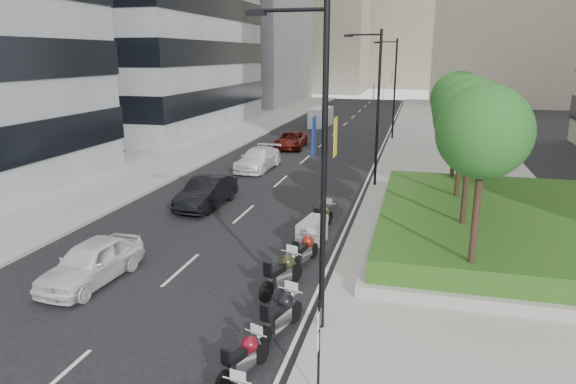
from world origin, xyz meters
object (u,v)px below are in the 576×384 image
(motorcycle_4, at_px, (305,250))
(motorcycle_5, at_px, (312,233))
(motorcycle_2, at_px, (281,314))
(motorcycle_6, at_px, (323,217))
(car_a, at_px, (91,262))
(motorcycle_3, at_px, (282,273))
(car_c, at_px, (258,159))
(delivery_van, at_px, (320,118))
(motorcycle_1, at_px, (244,357))
(parking_sign, at_px, (319,344))
(car_d, at_px, (291,140))
(car_b, at_px, (206,192))
(lamp_post_2, at_px, (393,84))
(lamp_post_0, at_px, (318,157))
(lamp_post_1, at_px, (376,101))

(motorcycle_4, relative_size, motorcycle_5, 1.09)
(motorcycle_2, bearing_deg, motorcycle_6, 19.11)
(motorcycle_6, xyz_separation_m, car_a, (-6.73, -7.39, 0.13))
(motorcycle_3, relative_size, car_a, 0.54)
(motorcycle_5, relative_size, car_c, 0.39)
(motorcycle_2, xyz_separation_m, delivery_van, (-7.07, 42.73, 0.31))
(motorcycle_1, relative_size, motorcycle_3, 0.81)
(motorcycle_6, distance_m, delivery_van, 34.26)
(motorcycle_4, xyz_separation_m, car_c, (-6.69, 15.27, 0.16))
(motorcycle_5, bearing_deg, parking_sign, -158.84)
(parking_sign, xyz_separation_m, car_d, (-8.51, 31.47, -0.78))
(motorcycle_3, height_order, car_a, car_a)
(motorcycle_2, distance_m, car_a, 7.43)
(motorcycle_1, distance_m, delivery_van, 45.34)
(motorcycle_3, relative_size, motorcycle_6, 1.03)
(delivery_van, bearing_deg, motorcycle_3, -78.77)
(motorcycle_5, xyz_separation_m, car_b, (-6.43, 4.15, 0.20))
(parking_sign, distance_m, motorcycle_3, 5.76)
(car_d, relative_size, delivery_van, 1.00)
(lamp_post_2, distance_m, motorcycle_3, 33.10)
(motorcycle_4, relative_size, car_b, 0.46)
(motorcycle_1, bearing_deg, motorcycle_3, 24.03)
(lamp_post_0, bearing_deg, motorcycle_5, 102.67)
(motorcycle_5, height_order, car_c, car_c)
(motorcycle_2, bearing_deg, car_c, 35.28)
(motorcycle_3, relative_size, delivery_van, 0.48)
(motorcycle_4, bearing_deg, motorcycle_1, -165.13)
(lamp_post_0, distance_m, delivery_van, 43.24)
(lamp_post_0, distance_m, motorcycle_2, 4.56)
(motorcycle_5, bearing_deg, motorcycle_1, -170.06)
(motorcycle_4, xyz_separation_m, motorcycle_6, (-0.08, 4.09, 0.03))
(motorcycle_3, relative_size, motorcycle_4, 1.10)
(lamp_post_2, relative_size, motorcycle_1, 4.76)
(car_d, bearing_deg, delivery_van, 86.34)
(parking_sign, height_order, motorcycle_3, parking_sign)
(lamp_post_1, bearing_deg, motorcycle_4, -96.15)
(motorcycle_1, relative_size, car_b, 0.41)
(car_b, bearing_deg, lamp_post_0, -51.06)
(lamp_post_1, xyz_separation_m, car_c, (-8.02, 2.87, -4.33))
(car_c, bearing_deg, car_d, 92.20)
(car_a, bearing_deg, motorcycle_4, 29.76)
(motorcycle_3, xyz_separation_m, delivery_van, (-6.39, 40.06, 0.29))
(motorcycle_6, bearing_deg, car_a, 148.65)
(lamp_post_1, bearing_deg, motorcycle_1, -93.70)
(motorcycle_2, bearing_deg, motorcycle_3, 30.13)
(lamp_post_2, bearing_deg, car_d, -140.27)
(car_a, bearing_deg, car_c, 93.50)
(lamp_post_1, xyz_separation_m, delivery_van, (-7.98, 25.30, -4.13))
(car_a, bearing_deg, motorcycle_3, 12.10)
(motorcycle_2, height_order, car_b, car_b)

